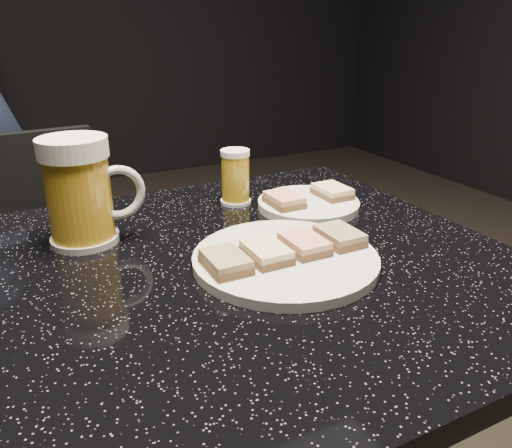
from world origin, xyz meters
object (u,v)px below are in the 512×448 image
object	(u,v)px
beer_tumbler	(235,177)
chair	(34,315)
plate_large	(285,259)
beer_mug	(81,191)
plate_small	(308,204)
table	(256,394)

from	to	relation	value
beer_tumbler	chair	size ratio (longest dim) A/B	0.12
plate_large	beer_mug	distance (m)	0.31
plate_small	beer_mug	world-z (taller)	beer_mug
table	beer_tumbler	world-z (taller)	beer_tumbler
plate_large	beer_tumbler	distance (m)	0.26
plate_large	table	bearing A→B (deg)	125.12
table	chair	world-z (taller)	chair
plate_large	beer_mug	xyz separation A→B (m)	(-0.23, 0.20, 0.07)
plate_small	plate_large	bearing A→B (deg)	-130.64
beer_mug	chair	distance (m)	0.44
plate_small	chair	world-z (taller)	chair
plate_large	plate_small	size ratio (longest dim) A/B	1.42
plate_small	beer_mug	distance (m)	0.38
plate_large	chair	world-z (taller)	chair
beer_mug	beer_tumbler	xyz separation A→B (m)	(0.27, 0.06, -0.03)
plate_large	beer_tumbler	xyz separation A→B (m)	(0.04, 0.25, 0.04)
beer_tumbler	chair	world-z (taller)	chair
plate_large	beer_tumbler	world-z (taller)	beer_tumbler
beer_mug	chair	xyz separation A→B (m)	(-0.09, 0.27, -0.33)
chair	plate_large	bearing A→B (deg)	-55.49
table	beer_mug	distance (m)	0.41
table	plate_large	bearing A→B (deg)	-54.88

